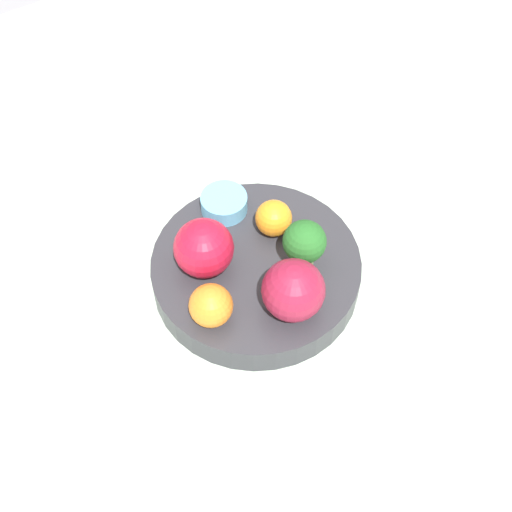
# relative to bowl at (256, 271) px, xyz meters

# --- Properties ---
(ground_plane) EXTENTS (6.00, 6.00, 0.00)m
(ground_plane) POSITION_rel_bowl_xyz_m (0.00, 0.00, -0.04)
(ground_plane) COLOR gray
(table_surface) EXTENTS (1.20, 1.20, 0.02)m
(table_surface) POSITION_rel_bowl_xyz_m (0.00, 0.00, -0.03)
(table_surface) COLOR #B2C6B2
(table_surface) RESTS_ON ground_plane
(bowl) EXTENTS (0.22, 0.22, 0.03)m
(bowl) POSITION_rel_bowl_xyz_m (0.00, 0.00, 0.00)
(bowl) COLOR #2D2D33
(bowl) RESTS_ON table_surface
(broccoli) EXTENTS (0.04, 0.04, 0.06)m
(broccoli) POSITION_rel_bowl_xyz_m (-0.03, -0.04, 0.05)
(broccoli) COLOR #8CB76B
(broccoli) RESTS_ON bowl
(apple_red) EXTENTS (0.06, 0.06, 0.06)m
(apple_red) POSITION_rel_bowl_xyz_m (-0.07, 0.00, 0.05)
(apple_red) COLOR maroon
(apple_red) RESTS_ON bowl
(apple_green) EXTENTS (0.06, 0.06, 0.06)m
(apple_green) POSITION_rel_bowl_xyz_m (0.02, 0.05, 0.05)
(apple_green) COLOR #B7142D
(apple_green) RESTS_ON bowl
(orange_front) EXTENTS (0.04, 0.04, 0.04)m
(orange_front) POSITION_rel_bowl_xyz_m (0.03, -0.04, 0.04)
(orange_front) COLOR orange
(orange_front) RESTS_ON bowl
(orange_back) EXTENTS (0.04, 0.04, 0.04)m
(orange_back) POSITION_rel_bowl_xyz_m (-0.03, 0.07, 0.04)
(orange_back) COLOR orange
(orange_back) RESTS_ON bowl
(small_cup) EXTENTS (0.05, 0.05, 0.02)m
(small_cup) POSITION_rel_bowl_xyz_m (0.08, -0.01, 0.03)
(small_cup) COLOR #66B2DB
(small_cup) RESTS_ON bowl
(spoon) EXTENTS (0.03, 0.07, 0.01)m
(spoon) POSITION_rel_bowl_xyz_m (0.17, -0.04, -0.01)
(spoon) COLOR silver
(spoon) RESTS_ON table_surface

